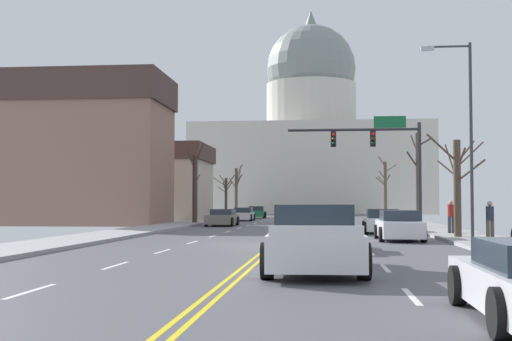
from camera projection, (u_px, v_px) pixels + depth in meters
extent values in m
cube|color=#505055|center=(273.00, 247.00, 25.96)|extent=(14.00, 180.00, 0.06)
cube|color=yellow|center=(270.00, 246.00, 25.97)|extent=(0.10, 176.40, 0.00)
cube|color=yellow|center=(276.00, 246.00, 25.95)|extent=(0.10, 176.40, 0.00)
cube|color=silver|center=(411.00, 296.00, 11.99)|extent=(0.12, 2.20, 0.00)
cube|color=silver|center=(385.00, 268.00, 17.16)|extent=(0.12, 2.20, 0.00)
cube|color=silver|center=(371.00, 253.00, 22.33)|extent=(0.12, 2.20, 0.00)
cube|color=silver|center=(362.00, 243.00, 27.49)|extent=(0.12, 2.20, 0.00)
cube|color=silver|center=(356.00, 237.00, 32.66)|extent=(0.12, 2.20, 0.00)
cube|color=silver|center=(352.00, 232.00, 37.83)|extent=(0.12, 2.20, 0.00)
cube|color=silver|center=(349.00, 229.00, 43.00)|extent=(0.12, 2.20, 0.00)
cube|color=silver|center=(346.00, 226.00, 48.17)|extent=(0.12, 2.20, 0.00)
cube|color=silver|center=(344.00, 223.00, 53.34)|extent=(0.12, 2.20, 0.00)
cube|color=silver|center=(342.00, 222.00, 58.50)|extent=(0.12, 2.20, 0.00)
cube|color=silver|center=(341.00, 220.00, 63.67)|extent=(0.12, 2.20, 0.00)
cube|color=silver|center=(340.00, 219.00, 68.84)|extent=(0.12, 2.20, 0.00)
cube|color=silver|center=(339.00, 218.00, 74.01)|extent=(0.12, 2.20, 0.00)
cube|color=silver|center=(338.00, 217.00, 79.18)|extent=(0.12, 2.20, 0.00)
cube|color=silver|center=(337.00, 216.00, 84.34)|extent=(0.12, 2.20, 0.00)
cube|color=silver|center=(336.00, 215.00, 89.51)|extent=(0.12, 2.20, 0.00)
cube|color=silver|center=(31.00, 291.00, 12.69)|extent=(0.12, 2.20, 0.00)
cube|color=silver|center=(116.00, 265.00, 17.86)|extent=(0.12, 2.20, 0.00)
cube|color=silver|center=(163.00, 251.00, 23.03)|extent=(0.12, 2.20, 0.00)
cube|color=silver|center=(192.00, 242.00, 28.20)|extent=(0.12, 2.20, 0.00)
cube|color=silver|center=(213.00, 236.00, 33.36)|extent=(0.12, 2.20, 0.00)
cube|color=silver|center=(228.00, 232.00, 38.53)|extent=(0.12, 2.20, 0.00)
cube|color=silver|center=(239.00, 228.00, 43.70)|extent=(0.12, 2.20, 0.00)
cube|color=silver|center=(248.00, 225.00, 48.87)|extent=(0.12, 2.20, 0.00)
cube|color=silver|center=(255.00, 223.00, 54.04)|extent=(0.12, 2.20, 0.00)
cube|color=silver|center=(261.00, 221.00, 59.20)|extent=(0.12, 2.20, 0.00)
cube|color=silver|center=(267.00, 220.00, 64.37)|extent=(0.12, 2.20, 0.00)
cube|color=silver|center=(271.00, 219.00, 69.54)|extent=(0.12, 2.20, 0.00)
cube|color=silver|center=(275.00, 217.00, 74.71)|extent=(0.12, 2.20, 0.00)
cube|color=silver|center=(278.00, 216.00, 79.88)|extent=(0.12, 2.20, 0.00)
cube|color=silver|center=(281.00, 216.00, 85.05)|extent=(0.12, 2.20, 0.00)
cube|color=silver|center=(283.00, 215.00, 90.21)|extent=(0.12, 2.20, 0.00)
cube|color=gray|center=(502.00, 245.00, 25.11)|extent=(3.00, 180.00, 0.14)
cube|color=gray|center=(58.00, 243.00, 26.81)|extent=(3.00, 180.00, 0.14)
cylinder|color=#28282D|center=(420.00, 175.00, 40.15)|extent=(0.22, 0.22, 6.27)
cylinder|color=#28282D|center=(353.00, 130.00, 40.67)|extent=(7.80, 0.16, 0.16)
cube|color=black|center=(373.00, 139.00, 40.53)|extent=(0.32, 0.28, 0.92)
sphere|color=red|center=(373.00, 134.00, 40.38)|extent=(0.22, 0.22, 0.22)
sphere|color=#332B05|center=(373.00, 139.00, 40.37)|extent=(0.22, 0.22, 0.22)
sphere|color=black|center=(373.00, 143.00, 40.36)|extent=(0.22, 0.22, 0.22)
cube|color=black|center=(333.00, 139.00, 40.76)|extent=(0.32, 0.28, 0.92)
sphere|color=red|center=(333.00, 134.00, 40.62)|extent=(0.22, 0.22, 0.22)
sphere|color=#332B05|center=(333.00, 139.00, 40.60)|extent=(0.22, 0.22, 0.22)
sphere|color=black|center=(333.00, 144.00, 40.59)|extent=(0.22, 0.22, 0.22)
cube|color=#146033|center=(390.00, 122.00, 40.49)|extent=(1.90, 0.06, 0.70)
cylinder|color=#333338|center=(471.00, 140.00, 28.85)|extent=(0.14, 0.14, 8.36)
cylinder|color=#333338|center=(448.00, 47.00, 29.13)|extent=(1.79, 0.09, 0.09)
cube|color=#B2B2AD|center=(427.00, 49.00, 29.22)|extent=(0.56, 0.24, 0.16)
cube|color=beige|center=(311.00, 170.00, 104.75)|extent=(35.22, 20.16, 13.20)
cylinder|color=beige|center=(311.00, 106.00, 105.22)|extent=(13.85, 13.85, 6.75)
sphere|color=gray|center=(311.00, 69.00, 105.49)|extent=(13.76, 13.76, 13.76)
cone|color=gray|center=(311.00, 18.00, 105.87)|extent=(1.80, 1.80, 2.40)
cube|color=silver|center=(382.00, 224.00, 36.56)|extent=(1.90, 4.34, 0.68)
cube|color=#232D38|center=(382.00, 213.00, 36.28)|extent=(1.63, 2.00, 0.47)
cylinder|color=black|center=(364.00, 226.00, 37.99)|extent=(0.23, 0.64, 0.64)
cylinder|color=black|center=(397.00, 226.00, 37.77)|extent=(0.23, 0.64, 0.64)
cylinder|color=black|center=(366.00, 228.00, 35.34)|extent=(0.23, 0.64, 0.64)
cylinder|color=black|center=(402.00, 228.00, 35.12)|extent=(0.23, 0.64, 0.64)
cube|color=silver|center=(399.00, 229.00, 29.74)|extent=(1.74, 4.55, 0.70)
cube|color=#232D38|center=(399.00, 215.00, 29.66)|extent=(1.52, 2.22, 0.46)
cylinder|color=black|center=(377.00, 232.00, 31.22)|extent=(0.22, 0.64, 0.64)
cylinder|color=black|center=(415.00, 232.00, 31.04)|extent=(0.22, 0.64, 0.64)
cylinder|color=black|center=(382.00, 234.00, 28.42)|extent=(0.22, 0.64, 0.64)
cylinder|color=black|center=(424.00, 235.00, 28.24)|extent=(0.22, 0.64, 0.64)
cube|color=black|center=(324.00, 237.00, 23.68)|extent=(1.79, 4.34, 0.59)
cube|color=#232D38|center=(324.00, 223.00, 23.53)|extent=(1.55, 1.91, 0.39)
cylinder|color=black|center=(301.00, 239.00, 25.10)|extent=(0.23, 0.64, 0.64)
cylinder|color=black|center=(348.00, 239.00, 24.90)|extent=(0.23, 0.64, 0.64)
cylinder|color=black|center=(297.00, 243.00, 22.44)|extent=(0.23, 0.64, 0.64)
cylinder|color=black|center=(350.00, 243.00, 22.24)|extent=(0.23, 0.64, 0.64)
cube|color=silver|center=(314.00, 247.00, 16.27)|extent=(2.24, 5.61, 0.75)
cube|color=#1E2833|center=(314.00, 217.00, 17.08)|extent=(1.96, 1.94, 0.63)
cube|color=silver|center=(316.00, 231.00, 13.59)|extent=(1.91, 0.16, 0.22)
cylinder|color=black|center=(274.00, 250.00, 18.00)|extent=(0.30, 0.81, 0.80)
cylinder|color=black|center=(353.00, 250.00, 17.85)|extent=(0.30, 0.81, 0.80)
cylinder|color=black|center=(267.00, 261.00, 14.68)|extent=(0.30, 0.81, 0.80)
cylinder|color=black|center=(364.00, 261.00, 14.53)|extent=(0.30, 0.81, 0.80)
cylinder|color=black|center=(458.00, 285.00, 10.99)|extent=(0.23, 0.64, 0.64)
cylinder|color=black|center=(500.00, 313.00, 8.20)|extent=(0.23, 0.64, 0.64)
cube|color=#6B6056|center=(222.00, 219.00, 48.04)|extent=(1.81, 4.65, 0.62)
cube|color=#232D38|center=(223.00, 212.00, 48.47)|extent=(1.57, 2.33, 0.40)
cylinder|color=black|center=(231.00, 222.00, 46.51)|extent=(0.23, 0.64, 0.64)
cylinder|color=black|center=(206.00, 222.00, 46.71)|extent=(0.23, 0.64, 0.64)
cylinder|color=black|center=(237.00, 221.00, 49.36)|extent=(0.23, 0.64, 0.64)
cylinder|color=black|center=(214.00, 221.00, 49.55)|extent=(0.23, 0.64, 0.64)
cube|color=silver|center=(243.00, 216.00, 61.46)|extent=(1.75, 4.58, 0.57)
cube|color=#232D38|center=(243.00, 210.00, 61.92)|extent=(1.53, 2.01, 0.46)
cylinder|color=black|center=(251.00, 218.00, 59.97)|extent=(0.22, 0.64, 0.64)
cylinder|color=black|center=(231.00, 218.00, 60.13)|extent=(0.22, 0.64, 0.64)
cylinder|color=black|center=(254.00, 217.00, 62.79)|extent=(0.22, 0.64, 0.64)
cylinder|color=black|center=(235.00, 217.00, 62.95)|extent=(0.22, 0.64, 0.64)
cube|color=#1E7247|center=(256.00, 214.00, 72.53)|extent=(1.91, 4.45, 0.61)
cube|color=#232D38|center=(257.00, 208.00, 72.80)|extent=(1.61, 1.94, 0.48)
cylinder|color=black|center=(264.00, 215.00, 71.11)|extent=(0.24, 0.65, 0.64)
cylinder|color=black|center=(247.00, 215.00, 71.22)|extent=(0.24, 0.65, 0.64)
cylinder|color=black|center=(265.00, 215.00, 73.82)|extent=(0.24, 0.65, 0.64)
cylinder|color=black|center=(249.00, 215.00, 73.93)|extent=(0.24, 0.65, 0.64)
cube|color=#8C6656|center=(88.00, 166.00, 50.54)|extent=(11.40, 7.58, 8.81)
cube|color=#47332D|center=(89.00, 91.00, 50.80)|extent=(11.86, 7.89, 2.30)
cube|color=#B2A38E|center=(137.00, 191.00, 62.83)|extent=(12.74, 8.67, 5.40)
cube|color=#47332D|center=(138.00, 154.00, 62.99)|extent=(13.25, 9.02, 1.54)
cube|color=slate|center=(141.00, 193.00, 75.61)|extent=(13.85, 6.93, 5.43)
cube|color=#47332D|center=(141.00, 161.00, 75.78)|extent=(14.41, 7.20, 1.59)
cylinder|color=brown|center=(385.00, 189.00, 72.29)|extent=(0.35, 0.35, 5.87)
cylinder|color=brown|center=(382.00, 175.00, 72.29)|extent=(0.75, 0.32, 0.97)
cylinder|color=brown|center=(387.00, 179.00, 71.81)|extent=(0.51, 1.15, 0.97)
cylinder|color=brown|center=(382.00, 181.00, 72.84)|extent=(0.75, 1.06, 0.96)
cylinder|color=brown|center=(382.00, 162.00, 72.41)|extent=(0.79, 0.22, 1.16)
cylinder|color=brown|center=(391.00, 168.00, 71.98)|extent=(1.21, 0.82, 0.84)
cylinder|color=brown|center=(381.00, 182.00, 72.26)|extent=(1.10, 0.37, 0.97)
cylinder|color=#423328|center=(226.00, 197.00, 72.37)|extent=(0.29, 0.29, 4.13)
cylinder|color=#423328|center=(222.00, 190.00, 72.80)|extent=(1.03, 0.76, 0.71)
cylinder|color=#423328|center=(223.00, 179.00, 72.61)|extent=(0.82, 0.32, 0.98)
cylinder|color=#423328|center=(230.00, 181.00, 72.56)|extent=(1.00, 0.45, 1.35)
cylinder|color=#423328|center=(229.00, 187.00, 72.38)|extent=(0.72, 0.14, 1.04)
cylinder|color=#423328|center=(225.00, 187.00, 71.81)|extent=(0.23, 1.32, 1.14)
cylinder|color=#423328|center=(219.00, 182.00, 72.62)|extent=(1.57, 0.27, 1.07)
cylinder|color=#4C3D2D|center=(457.00, 188.00, 30.31)|extent=(0.33, 0.33, 4.32)
cylinder|color=#4C3D2D|center=(442.00, 148.00, 30.36)|extent=(1.41, 0.30, 1.30)
cylinder|color=#4C3D2D|center=(471.00, 171.00, 29.59)|extent=(0.99, 1.50, 0.94)
cylinder|color=#4C3D2D|center=(470.00, 155.00, 30.38)|extent=(1.24, 0.20, 1.18)
cylinder|color=#4C3D2D|center=(447.00, 169.00, 30.76)|extent=(0.80, 0.84, 0.82)
cylinder|color=#4C3D2D|center=(451.00, 162.00, 30.86)|extent=(0.42, 1.05, 1.75)
cylinder|color=#4C3D2D|center=(466.00, 152.00, 30.96)|extent=(1.12, 1.35, 1.16)
cylinder|color=#4C3D2D|center=(461.00, 159.00, 29.93)|extent=(0.30, 0.95, 0.94)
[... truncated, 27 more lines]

